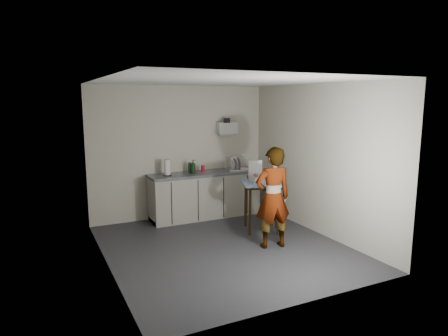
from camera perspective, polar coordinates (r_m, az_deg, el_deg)
name	(u,v)px	position (r m, az deg, el deg)	size (l,w,h in m)	color
ground	(225,247)	(6.49, 0.08, -11.25)	(4.00, 4.00, 0.00)	#2D2D32
wall_back	(181,152)	(7.96, -6.23, 2.28)	(3.60, 0.02, 2.60)	beige
wall_right	(317,160)	(7.11, 13.15, 1.19)	(0.02, 4.00, 2.60)	beige
wall_left	(105,177)	(5.61, -16.59, -1.19)	(0.02, 4.00, 2.60)	beige
ceiling	(225,81)	(6.07, 0.08, 12.29)	(3.60, 4.00, 0.01)	white
kitchen_counter	(205,196)	(8.00, -2.71, -4.00)	(2.24, 0.62, 0.91)	black
wall_shelf	(227,128)	(8.25, 0.45, 5.71)	(0.42, 0.18, 0.37)	white
side_table	(262,188)	(7.12, 5.44, -2.92)	(0.88, 0.88, 0.88)	#3A260D
standing_man	(273,198)	(6.33, 6.98, -4.24)	(0.59, 0.39, 1.61)	#B2A593
soap_bottle	(193,167)	(7.76, -4.44, 0.19)	(0.10, 0.10, 0.27)	black
soda_can	(203,169)	(7.91, -3.05, -0.09)	(0.07, 0.07, 0.13)	red
dark_bottle	(190,168)	(7.81, -4.92, 0.04)	(0.06, 0.06, 0.21)	black
paper_towel	(167,168)	(7.60, -8.12, 0.00)	(0.17, 0.17, 0.30)	black
dish_rack	(236,166)	(8.20, 1.73, 0.25)	(0.40, 0.30, 0.28)	white
bakery_box	(258,177)	(7.09, 4.85, -1.35)	(0.29, 0.30, 0.37)	white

